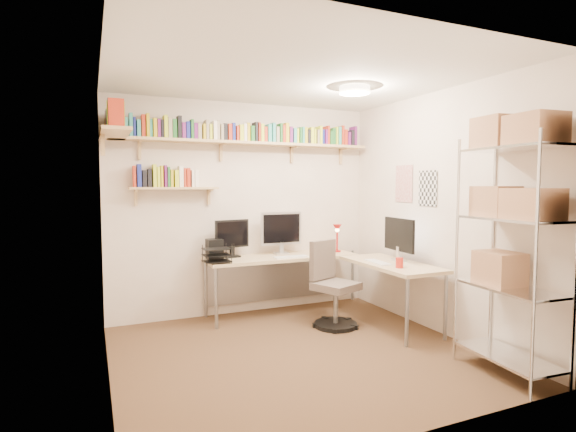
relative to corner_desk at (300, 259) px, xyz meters
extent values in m
plane|color=#472D1E|center=(-0.48, -0.98, -0.69)|extent=(3.20, 3.20, 0.00)
cube|color=beige|center=(-0.48, 0.52, 0.56)|extent=(3.20, 0.04, 2.50)
cube|color=beige|center=(-2.08, -0.98, 0.56)|extent=(0.04, 3.00, 2.50)
cube|color=beige|center=(1.12, -0.98, 0.56)|extent=(0.04, 3.00, 2.50)
cube|color=beige|center=(-0.48, -2.48, 0.56)|extent=(3.20, 0.04, 2.50)
cube|color=white|center=(-0.48, -0.98, 1.81)|extent=(3.20, 3.00, 0.04)
cube|color=silver|center=(1.11, -0.43, 0.86)|extent=(0.01, 0.30, 0.42)
cube|color=white|center=(1.11, -0.83, 0.81)|extent=(0.01, 0.28, 0.38)
cylinder|color=#FFEAC6|center=(0.22, -0.78, 1.77)|extent=(0.30, 0.30, 0.06)
cube|color=tan|center=(-0.48, 0.39, 1.33)|extent=(3.05, 0.25, 0.03)
cube|color=tan|center=(-1.96, -0.03, 1.33)|extent=(0.25, 1.00, 0.03)
cube|color=tan|center=(-1.33, 0.42, 0.81)|extent=(0.95, 0.20, 0.02)
cube|color=tan|center=(-1.68, 0.46, 1.26)|extent=(0.03, 0.20, 0.20)
cube|color=tan|center=(-0.78, 0.46, 1.26)|extent=(0.03, 0.20, 0.20)
cube|color=tan|center=(0.12, 0.46, 1.26)|extent=(0.03, 0.20, 0.20)
cube|color=tan|center=(0.82, 0.46, 1.26)|extent=(0.03, 0.20, 0.20)
cube|color=#681B68|center=(-1.95, 0.39, 1.46)|extent=(0.02, 0.12, 0.23)
cube|color=#681B68|center=(-1.91, 0.39, 1.44)|extent=(0.03, 0.13, 0.19)
cube|color=teal|center=(-1.86, 0.39, 1.44)|extent=(0.03, 0.12, 0.19)
cube|color=teal|center=(-1.82, 0.39, 1.44)|extent=(0.03, 0.14, 0.20)
cube|color=teal|center=(-1.77, 0.39, 1.47)|extent=(0.03, 0.13, 0.25)
cube|color=navy|center=(-1.74, 0.39, 1.45)|extent=(0.02, 0.14, 0.20)
cube|color=teal|center=(-1.70, 0.39, 1.43)|extent=(0.04, 0.13, 0.18)
cube|color=red|center=(-1.65, 0.39, 1.46)|extent=(0.04, 0.13, 0.24)
cube|color=gold|center=(-1.60, 0.39, 1.47)|extent=(0.03, 0.15, 0.25)
cube|color=teal|center=(-1.57, 0.39, 1.44)|extent=(0.03, 0.11, 0.19)
cube|color=gold|center=(-1.53, 0.39, 1.45)|extent=(0.04, 0.14, 0.20)
cube|color=#681B68|center=(-1.49, 0.39, 1.44)|extent=(0.03, 0.14, 0.20)
cube|color=black|center=(-1.46, 0.39, 1.44)|extent=(0.03, 0.13, 0.19)
cube|color=#D1E22A|center=(-1.42, 0.39, 1.47)|extent=(0.04, 0.15, 0.24)
cube|color=gray|center=(-1.37, 0.39, 1.46)|extent=(0.04, 0.12, 0.23)
cube|color=#236929|center=(-1.32, 0.39, 1.45)|extent=(0.04, 0.11, 0.21)
cube|color=black|center=(-1.27, 0.39, 1.47)|extent=(0.04, 0.13, 0.25)
cube|color=#681B68|center=(-1.23, 0.39, 1.43)|extent=(0.04, 0.14, 0.18)
cube|color=navy|center=(-1.18, 0.39, 1.44)|extent=(0.04, 0.12, 0.19)
cube|color=#236929|center=(-1.14, 0.39, 1.45)|extent=(0.03, 0.12, 0.22)
cube|color=#681B68|center=(-1.10, 0.39, 1.43)|extent=(0.04, 0.11, 0.18)
cube|color=gray|center=(-1.05, 0.39, 1.43)|extent=(0.04, 0.12, 0.18)
cube|color=gold|center=(-1.01, 0.39, 1.43)|extent=(0.03, 0.14, 0.17)
cube|color=gray|center=(-0.97, 0.39, 1.45)|extent=(0.03, 0.15, 0.22)
cube|color=#D1E22A|center=(-0.93, 0.39, 1.43)|extent=(0.03, 0.11, 0.18)
cube|color=white|center=(-0.88, 0.39, 1.45)|extent=(0.04, 0.14, 0.21)
cube|color=gray|center=(-0.84, 0.39, 1.46)|extent=(0.03, 0.12, 0.22)
cube|color=gray|center=(-0.80, 0.39, 1.43)|extent=(0.03, 0.13, 0.18)
cube|color=black|center=(-0.76, 0.39, 1.44)|extent=(0.04, 0.12, 0.19)
cube|color=red|center=(-0.71, 0.39, 1.44)|extent=(0.04, 0.13, 0.19)
cube|color=navy|center=(-0.67, 0.39, 1.45)|extent=(0.03, 0.14, 0.20)
cube|color=red|center=(-0.62, 0.39, 1.43)|extent=(0.03, 0.15, 0.17)
cube|color=#D1E22A|center=(-0.57, 0.39, 1.44)|extent=(0.04, 0.12, 0.19)
cube|color=white|center=(-0.53, 0.39, 1.45)|extent=(0.03, 0.11, 0.20)
cube|color=gold|center=(-0.49, 0.39, 1.45)|extent=(0.03, 0.12, 0.21)
cube|color=#236929|center=(-0.44, 0.39, 1.43)|extent=(0.04, 0.13, 0.18)
cube|color=black|center=(-0.40, 0.39, 1.46)|extent=(0.03, 0.14, 0.23)
cube|color=red|center=(-0.36, 0.39, 1.46)|extent=(0.02, 0.12, 0.23)
cube|color=#D1E22A|center=(-0.32, 0.39, 1.45)|extent=(0.04, 0.12, 0.21)
cube|color=red|center=(-0.28, 0.39, 1.43)|extent=(0.04, 0.11, 0.18)
cube|color=teal|center=(-0.23, 0.39, 1.45)|extent=(0.04, 0.13, 0.21)
cube|color=teal|center=(-0.18, 0.39, 1.46)|extent=(0.03, 0.15, 0.23)
cube|color=gray|center=(-0.13, 0.39, 1.44)|extent=(0.04, 0.13, 0.19)
cube|color=#236929|center=(-0.09, 0.39, 1.46)|extent=(0.03, 0.14, 0.23)
cube|color=red|center=(-0.05, 0.39, 1.45)|extent=(0.03, 0.14, 0.21)
cube|color=gold|center=(-0.01, 0.39, 1.46)|extent=(0.04, 0.14, 0.24)
cube|color=#681B68|center=(0.04, 0.39, 1.44)|extent=(0.04, 0.14, 0.20)
cube|color=teal|center=(0.09, 0.39, 1.43)|extent=(0.04, 0.15, 0.18)
cube|color=#D1E22A|center=(0.13, 0.39, 1.43)|extent=(0.03, 0.12, 0.18)
cube|color=#236929|center=(0.17, 0.39, 1.44)|extent=(0.03, 0.13, 0.20)
cube|color=teal|center=(0.20, 0.39, 1.44)|extent=(0.02, 0.14, 0.20)
cube|color=gold|center=(0.24, 0.39, 1.44)|extent=(0.04, 0.13, 0.20)
cube|color=black|center=(0.28, 0.39, 1.43)|extent=(0.04, 0.14, 0.17)
cube|color=#D1E22A|center=(0.32, 0.39, 1.45)|extent=(0.04, 0.14, 0.20)
cube|color=#D1E22A|center=(0.37, 0.39, 1.44)|extent=(0.02, 0.11, 0.18)
cube|color=gray|center=(0.41, 0.39, 1.43)|extent=(0.02, 0.15, 0.18)
cube|color=#D1E22A|center=(0.44, 0.39, 1.46)|extent=(0.03, 0.15, 0.23)
cube|color=navy|center=(0.48, 0.39, 1.44)|extent=(0.03, 0.12, 0.18)
cube|color=#681B68|center=(0.52, 0.39, 1.44)|extent=(0.03, 0.15, 0.19)
cube|color=red|center=(0.55, 0.39, 1.46)|extent=(0.02, 0.15, 0.23)
cube|color=#236929|center=(0.59, 0.39, 1.43)|extent=(0.03, 0.14, 0.17)
cube|color=#236929|center=(0.63, 0.39, 1.45)|extent=(0.04, 0.12, 0.21)
cube|color=#D1E22A|center=(0.67, 0.39, 1.46)|extent=(0.02, 0.13, 0.23)
cube|color=teal|center=(0.71, 0.39, 1.46)|extent=(0.04, 0.13, 0.23)
cube|color=red|center=(0.76, 0.39, 1.47)|extent=(0.03, 0.11, 0.25)
cube|color=red|center=(0.81, 0.39, 1.44)|extent=(0.04, 0.12, 0.20)
cube|color=#681B68|center=(0.85, 0.39, 1.43)|extent=(0.04, 0.14, 0.17)
cube|color=black|center=(0.90, 0.39, 1.44)|extent=(0.04, 0.15, 0.19)
cube|color=#681B68|center=(0.94, 0.39, 1.47)|extent=(0.03, 0.15, 0.25)
cube|color=red|center=(-1.96, -0.46, 1.46)|extent=(0.13, 0.04, 0.24)
cube|color=black|center=(-1.96, -0.42, 1.47)|extent=(0.13, 0.03, 0.24)
cube|color=#D1E22A|center=(-1.96, -0.38, 1.46)|extent=(0.15, 0.04, 0.23)
cube|color=black|center=(-1.96, -0.33, 1.46)|extent=(0.13, 0.04, 0.23)
cube|color=#D1E22A|center=(-1.96, -0.28, 1.45)|extent=(0.12, 0.04, 0.20)
cube|color=red|center=(-1.96, -0.24, 1.44)|extent=(0.13, 0.04, 0.19)
cube|color=gray|center=(-1.96, -0.19, 1.45)|extent=(0.12, 0.03, 0.21)
cube|color=teal|center=(-1.96, -0.15, 1.44)|extent=(0.15, 0.03, 0.19)
cube|color=teal|center=(-1.96, -0.11, 1.43)|extent=(0.11, 0.04, 0.18)
cube|color=gold|center=(-1.96, -0.06, 1.45)|extent=(0.14, 0.04, 0.21)
cube|color=white|center=(-1.96, 0.00, 1.45)|extent=(0.14, 0.04, 0.22)
cube|color=#681B68|center=(-1.96, 0.04, 1.44)|extent=(0.15, 0.04, 0.20)
cube|color=gold|center=(-1.96, 0.09, 1.45)|extent=(0.11, 0.02, 0.20)
cube|color=gray|center=(-1.96, 0.13, 1.47)|extent=(0.14, 0.03, 0.24)
cube|color=gold|center=(-1.96, 0.17, 1.45)|extent=(0.12, 0.04, 0.21)
cube|color=navy|center=(-1.96, 0.22, 1.46)|extent=(0.12, 0.04, 0.23)
cube|color=#D1E22A|center=(-1.96, 0.26, 1.46)|extent=(0.11, 0.04, 0.24)
cube|color=#681B68|center=(-1.96, 0.30, 1.46)|extent=(0.14, 0.04, 0.24)
cube|color=gold|center=(-1.96, 0.36, 1.43)|extent=(0.14, 0.04, 0.17)
cube|color=#D1E22A|center=(-1.96, 0.40, 1.45)|extent=(0.13, 0.03, 0.21)
cube|color=red|center=(-1.75, 0.42, 0.93)|extent=(0.03, 0.12, 0.23)
cube|color=navy|center=(-1.70, 0.42, 0.94)|extent=(0.04, 0.13, 0.24)
cube|color=black|center=(-1.65, 0.42, 0.91)|extent=(0.04, 0.13, 0.18)
cube|color=black|center=(-1.59, 0.42, 0.92)|extent=(0.04, 0.13, 0.19)
cube|color=#D1E22A|center=(-1.54, 0.42, 0.94)|extent=(0.03, 0.14, 0.24)
cube|color=#D1E22A|center=(-1.50, 0.42, 0.93)|extent=(0.03, 0.13, 0.22)
cube|color=gold|center=(-1.47, 0.42, 0.94)|extent=(0.02, 0.13, 0.23)
cube|color=#681B68|center=(-1.43, 0.42, 0.94)|extent=(0.03, 0.13, 0.23)
cube|color=#236929|center=(-1.40, 0.42, 0.93)|extent=(0.02, 0.15, 0.22)
cube|color=gold|center=(-1.36, 0.42, 0.92)|extent=(0.03, 0.13, 0.19)
cube|color=#D1E22A|center=(-1.31, 0.42, 0.91)|extent=(0.04, 0.15, 0.18)
cube|color=white|center=(-1.26, 0.42, 0.94)|extent=(0.04, 0.13, 0.23)
cube|color=red|center=(-1.22, 0.42, 0.93)|extent=(0.02, 0.14, 0.21)
cube|color=red|center=(-1.18, 0.42, 0.93)|extent=(0.04, 0.11, 0.21)
cube|color=white|center=(-1.13, 0.42, 0.92)|extent=(0.03, 0.14, 0.19)
cube|color=white|center=(-1.09, 0.42, 0.92)|extent=(0.04, 0.12, 0.19)
cube|color=#CFAB86|center=(-0.13, 0.24, -0.01)|extent=(1.80, 0.57, 0.04)
cube|color=#CFAB86|center=(0.77, -0.68, -0.01)|extent=(0.57, 1.23, 0.04)
cylinder|color=gray|center=(-0.98, 0.00, -0.36)|extent=(0.04, 0.04, 0.66)
cylinder|color=gray|center=(-0.98, 0.48, -0.36)|extent=(0.04, 0.04, 0.66)
cylinder|color=gray|center=(1.00, 0.48, -0.36)|extent=(0.04, 0.04, 0.66)
cylinder|color=gray|center=(0.53, -1.25, -0.36)|extent=(0.04, 0.04, 0.66)
cylinder|color=gray|center=(1.00, -1.25, -0.36)|extent=(0.04, 0.04, 0.66)
cube|color=gray|center=(-0.13, 0.48, -0.31)|extent=(1.70, 0.02, 0.52)
cube|color=silver|center=(-0.08, 0.35, 0.32)|extent=(0.52, 0.03, 0.40)
cube|color=black|center=(-0.08, 0.33, 0.32)|extent=(0.47, 0.00, 0.34)
cube|color=black|center=(-0.70, 0.35, 0.28)|extent=(0.42, 0.03, 0.32)
cube|color=black|center=(0.90, -0.63, 0.30)|extent=(0.03, 0.55, 0.36)
cube|color=white|center=(0.88, -0.63, 0.30)|extent=(0.00, 0.49, 0.31)
cube|color=white|center=(-0.08, 0.07, 0.02)|extent=(0.40, 0.12, 0.01)
cube|color=white|center=(0.63, -0.63, 0.02)|extent=(0.12, 0.38, 0.01)
cylinder|color=#9E0E0D|center=(0.63, 0.24, 0.02)|extent=(0.09, 0.09, 0.02)
cylinder|color=#9E0E0D|center=(0.63, 0.24, 0.16)|extent=(0.02, 0.02, 0.26)
cone|color=#9E0E0D|center=(0.63, 0.24, 0.31)|extent=(0.11, 0.11, 0.09)
sphere|color=#FFBF72|center=(0.63, 0.24, 0.28)|extent=(0.05, 0.05, 0.05)
cube|color=black|center=(-0.92, 0.31, 0.12)|extent=(0.17, 0.17, 0.23)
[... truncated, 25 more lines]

